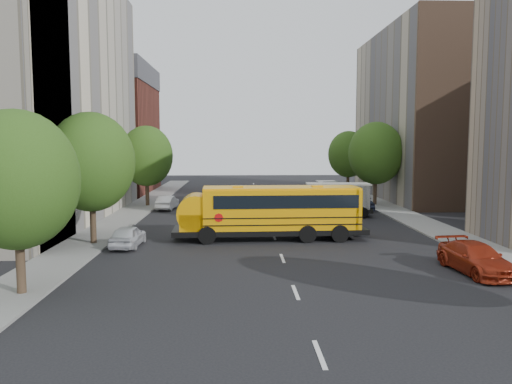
{
  "coord_description": "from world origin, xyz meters",
  "views": [
    {
      "loc": [
        -2.34,
        -33.78,
        6.1
      ],
      "look_at": [
        -1.03,
        2.0,
        2.55
      ],
      "focal_mm": 35.0,
      "sensor_mm": 36.0,
      "label": 1
    }
  ],
  "objects": [
    {
      "name": "parked_car_3",
      "position": [
        8.8,
        -11.25,
        0.7
      ],
      "size": [
        2.41,
        4.99,
        1.4
      ],
      "primitive_type": "imported",
      "rotation": [
        0.0,
        0.0,
        0.09
      ],
      "color": "maroon",
      "rests_on": "ground"
    },
    {
      "name": "ground",
      "position": [
        0.0,
        0.0,
        0.0
      ],
      "size": [
        120.0,
        120.0,
        0.0
      ],
      "primitive_type": "plane",
      "color": "black",
      "rests_on": "ground"
    },
    {
      "name": "street_tree_5",
      "position": [
        11.0,
        26.0,
        4.7
      ],
      "size": [
        4.86,
        4.86,
        7.51
      ],
      "color": "#38281C",
      "rests_on": "ground"
    },
    {
      "name": "building_left_redbrick",
      "position": [
        -18.0,
        28.0,
        6.5
      ],
      "size": [
        10.0,
        15.0,
        13.0
      ],
      "primitive_type": "cube",
      "color": "maroon",
      "rests_on": "ground"
    },
    {
      "name": "building_left_cream",
      "position": [
        -18.0,
        6.0,
        10.0
      ],
      "size": [
        10.0,
        26.0,
        20.0
      ],
      "primitive_type": "cube",
      "color": "beige",
      "rests_on": "ground"
    },
    {
      "name": "building_right_sidewall",
      "position": [
        18.0,
        9.0,
        9.0
      ],
      "size": [
        10.1,
        0.3,
        18.0
      ],
      "primitive_type": "cube",
      "color": "brown",
      "rests_on": "ground"
    },
    {
      "name": "building_right_far",
      "position": [
        18.0,
        20.0,
        9.0
      ],
      "size": [
        10.0,
        22.0,
        18.0
      ],
      "primitive_type": "cube",
      "color": "tan",
      "rests_on": "ground"
    },
    {
      "name": "street_tree_2",
      "position": [
        -11.0,
        14.0,
        4.83
      ],
      "size": [
        4.99,
        4.99,
        7.71
      ],
      "color": "#38281C",
      "rests_on": "ground"
    },
    {
      "name": "street_tree_1",
      "position": [
        -11.0,
        -4.0,
        4.95
      ],
      "size": [
        5.12,
        5.12,
        7.9
      ],
      "color": "#38281C",
      "rests_on": "ground"
    },
    {
      "name": "safari_truck",
      "position": [
        5.49,
        6.96,
        1.46
      ],
      "size": [
        6.57,
        2.79,
        2.75
      ],
      "rotation": [
        0.0,
        0.0,
        -0.06
      ],
      "color": "black",
      "rests_on": "ground"
    },
    {
      "name": "street_tree_4",
      "position": [
        11.0,
        14.0,
        5.08
      ],
      "size": [
        5.25,
        5.25,
        8.1
      ],
      "color": "#38281C",
      "rests_on": "ground"
    },
    {
      "name": "parked_car_0",
      "position": [
        -8.8,
        -4.7,
        0.65
      ],
      "size": [
        1.68,
        3.86,
        1.3
      ],
      "primitive_type": "imported",
      "rotation": [
        0.0,
        0.0,
        3.1
      ],
      "color": "silver",
      "rests_on": "ground"
    },
    {
      "name": "parked_car_1",
      "position": [
        -8.8,
        11.77,
        0.63
      ],
      "size": [
        1.69,
        3.96,
        1.27
      ],
      "primitive_type": "imported",
      "rotation": [
        0.0,
        0.0,
        3.05
      ],
      "color": "white",
      "rests_on": "ground"
    },
    {
      "name": "sidewalk_left",
      "position": [
        -11.5,
        5.0,
        0.06
      ],
      "size": [
        3.0,
        80.0,
        0.12
      ],
      "primitive_type": "cube",
      "color": "slate",
      "rests_on": "ground"
    },
    {
      "name": "sidewalk_right",
      "position": [
        11.5,
        5.0,
        0.06
      ],
      "size": [
        3.0,
        80.0,
        0.12
      ],
      "primitive_type": "cube",
      "color": "slate",
      "rests_on": "ground"
    },
    {
      "name": "school_bus",
      "position": [
        -0.45,
        -2.74,
        1.91
      ],
      "size": [
        12.22,
        3.36,
        3.42
      ],
      "rotation": [
        0.0,
        0.0,
        0.03
      ],
      "color": "black",
      "rests_on": "ground"
    },
    {
      "name": "lane_markings",
      "position": [
        0.0,
        10.0,
        0.01
      ],
      "size": [
        0.15,
        64.0,
        0.01
      ],
      "primitive_type": "cube",
      "color": "silver",
      "rests_on": "ground"
    },
    {
      "name": "street_tree_0",
      "position": [
        -11.0,
        -14.0,
        4.64
      ],
      "size": [
        4.8,
        4.8,
        7.41
      ],
      "color": "#38281C",
      "rests_on": "ground"
    },
    {
      "name": "parked_car_5",
      "position": [
        8.8,
        24.45,
        0.77
      ],
      "size": [
        1.95,
        4.76,
        1.53
      ],
      "primitive_type": "imported",
      "rotation": [
        0.0,
        0.0,
        0.07
      ],
      "color": "#9A9A95",
      "rests_on": "ground"
    },
    {
      "name": "parked_car_4",
      "position": [
        8.8,
        11.26,
        0.8
      ],
      "size": [
        2.03,
        4.76,
        1.6
      ],
      "primitive_type": "imported",
      "rotation": [
        0.0,
        0.0,
        0.03
      ],
      "color": "#353F5E",
      "rests_on": "ground"
    }
  ]
}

